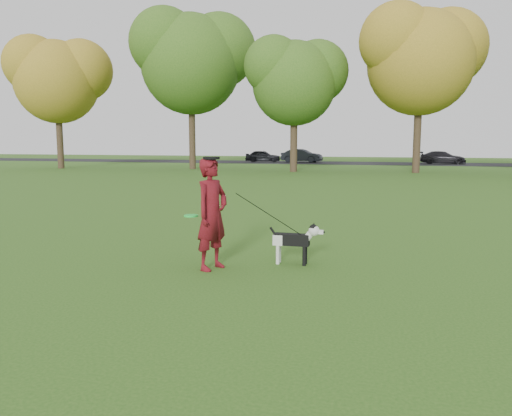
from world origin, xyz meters
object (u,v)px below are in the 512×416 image
(car_left, at_px, (263,156))
(dog, at_px, (296,239))
(car_mid, at_px, (302,156))
(man, at_px, (212,214))
(car_right, at_px, (443,158))

(car_left, bearing_deg, dog, -173.68)
(car_mid, bearing_deg, dog, -163.23)
(man, height_order, dog, man)
(man, distance_m, dog, 1.48)
(car_left, relative_size, car_mid, 0.88)
(car_right, bearing_deg, dog, 170.97)
(man, xyz_separation_m, car_mid, (-5.72, 40.57, -0.24))
(dog, distance_m, car_mid, 40.52)
(car_mid, bearing_deg, man, -165.11)
(car_right, bearing_deg, car_mid, 89.38)
(dog, height_order, car_right, car_right)
(man, relative_size, car_mid, 0.46)
(car_mid, xyz_separation_m, car_right, (12.86, 0.00, -0.07))
(car_left, relative_size, car_right, 0.87)
(man, distance_m, car_right, 41.19)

